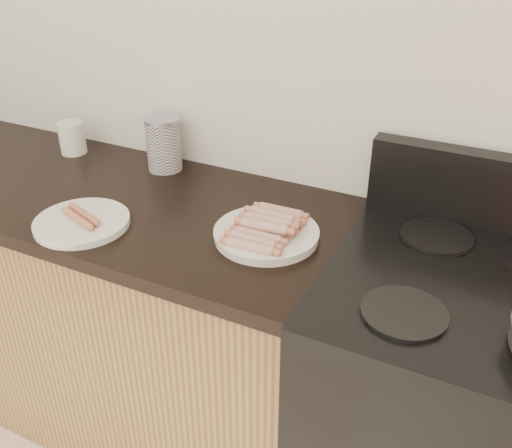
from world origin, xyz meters
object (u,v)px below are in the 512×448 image
at_px(canister, 164,144).
at_px(mug, 72,138).
at_px(stove, 462,433).
at_px(side_plate, 82,222).
at_px(main_plate, 266,235).

distance_m(canister, mug, 0.36).
bearing_deg(stove, canister, 167.21).
bearing_deg(stove, mug, 171.49).
xyz_separation_m(stove, side_plate, (-1.03, -0.17, 0.45)).
relative_size(main_plate, canister, 1.56).
bearing_deg(canister, mug, -175.64).
bearing_deg(canister, stove, -12.79).
bearing_deg(main_plate, canister, 152.97).
height_order(main_plate, mug, mug).
distance_m(main_plate, canister, 0.54).
bearing_deg(side_plate, mug, 133.88).
bearing_deg(main_plate, stove, 0.59).
xyz_separation_m(canister, mug, (-0.35, -0.03, -0.03)).
relative_size(side_plate, canister, 1.47).
bearing_deg(mug, canister, 4.36).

